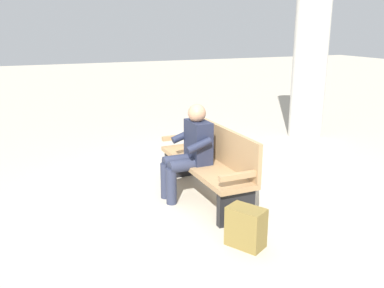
% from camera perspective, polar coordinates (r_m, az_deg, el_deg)
% --- Properties ---
extents(ground_plane, '(40.00, 40.00, 0.00)m').
position_cam_1_polar(ground_plane, '(5.28, 1.67, -7.25)').
color(ground_plane, '#B7AD99').
extents(bench_near, '(1.81, 0.52, 0.90)m').
position_cam_1_polar(bench_near, '(5.14, 2.42, -2.42)').
color(bench_near, '#9E7A51').
rests_on(bench_near, ground).
extents(person_seated, '(0.58, 0.58, 1.18)m').
position_cam_1_polar(person_seated, '(5.06, -0.27, -0.70)').
color(person_seated, '#1E2338').
rests_on(person_seated, ground).
extents(backpack, '(0.42, 0.38, 0.40)m').
position_cam_1_polar(backpack, '(4.14, 7.47, -11.28)').
color(backpack, brown).
rests_on(backpack, ground).
extents(support_pillar, '(0.63, 0.63, 4.07)m').
position_cam_1_polar(support_pillar, '(8.16, 16.25, 15.06)').
color(support_pillar, beige).
rests_on(support_pillar, ground).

